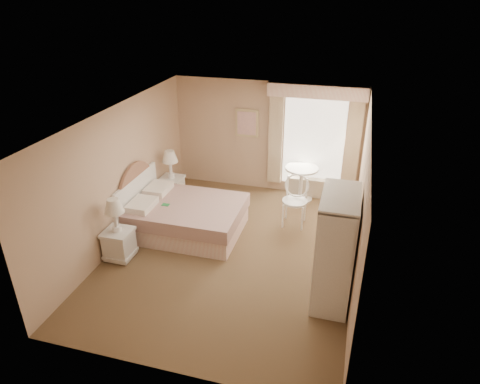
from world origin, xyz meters
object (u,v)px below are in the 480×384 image
(bed, at_px, (182,215))
(nightstand_near, at_px, (118,237))
(round_table, at_px, (301,178))
(cafe_chair, at_px, (296,196))
(nightstand_far, at_px, (172,182))
(armoire, at_px, (335,258))

(bed, bearing_deg, nightstand_near, -122.16)
(round_table, xyz_separation_m, cafe_chair, (0.04, -1.07, 0.09))
(nightstand_near, height_order, nightstand_far, nightstand_far)
(round_table, bearing_deg, cafe_chair, -88.04)
(bed, distance_m, nightstand_far, 1.35)
(nightstand_near, bearing_deg, round_table, 48.86)
(bed, xyz_separation_m, round_table, (2.00, 1.97, 0.17))
(bed, relative_size, cafe_chair, 2.05)
(cafe_chair, height_order, armoire, armoire)
(bed, height_order, cafe_chair, bed)
(cafe_chair, bearing_deg, nightstand_far, 175.14)
(nightstand_near, xyz_separation_m, round_table, (2.72, 3.11, 0.08))
(bed, distance_m, round_table, 2.81)
(nightstand_far, xyz_separation_m, round_table, (2.72, 0.82, 0.07))
(nightstand_far, bearing_deg, round_table, 16.90)
(cafe_chair, distance_m, armoire, 2.29)
(round_table, height_order, armoire, armoire)
(armoire, bearing_deg, nightstand_far, 147.21)
(round_table, height_order, cafe_chair, cafe_chair)
(nightstand_far, relative_size, round_table, 1.52)
(round_table, distance_m, cafe_chair, 1.08)
(bed, height_order, nightstand_near, bed)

